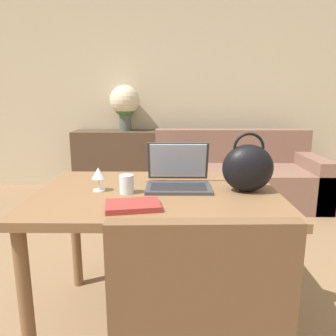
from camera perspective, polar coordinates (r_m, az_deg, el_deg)
wall_back at (r=4.44m, az=-0.56°, el=14.14°), size 10.00×0.06×2.70m
dining_table at (r=1.69m, az=-1.82°, el=-7.16°), size 1.21×0.86×0.76m
couch at (r=3.90m, az=11.65°, el=-1.78°), size 1.88×0.92×0.82m
sideboard at (r=4.32m, az=-8.93°, el=1.24°), size 1.07×0.40×0.78m
laptop at (r=1.74m, az=1.79°, el=-1.18°), size 0.33×0.29×0.23m
drinking_glass at (r=1.62m, az=-7.22°, el=-2.81°), size 0.07×0.07×0.09m
wine_glass at (r=1.68m, az=-12.02°, el=-1.15°), size 0.07×0.07×0.12m
handbag at (r=1.67m, az=13.72°, el=0.07°), size 0.25×0.17×0.30m
flower_vase at (r=4.25m, az=-7.53°, el=11.15°), size 0.37×0.37×0.57m
book at (r=1.42m, az=-6.15°, el=-6.51°), size 0.26×0.20×0.02m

